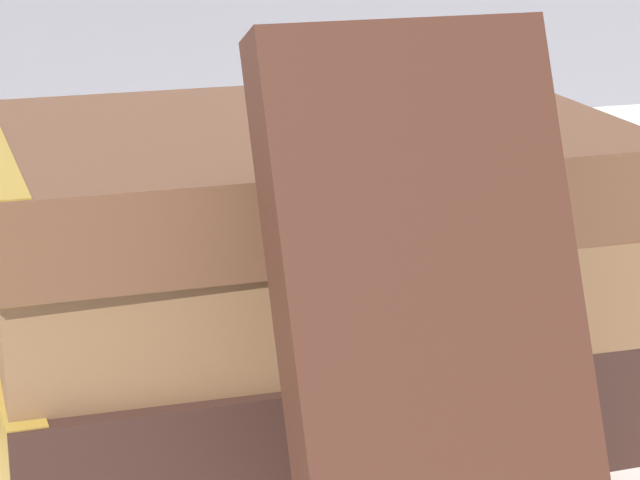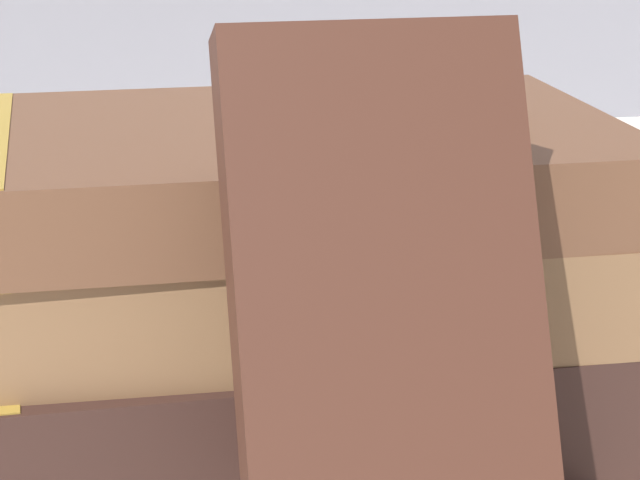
# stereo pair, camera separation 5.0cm
# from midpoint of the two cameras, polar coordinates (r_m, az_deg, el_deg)

# --- Properties ---
(ground_plane) EXTENTS (3.00, 3.00, 0.00)m
(ground_plane) POSITION_cam_midpoint_polar(r_m,az_deg,el_deg) (0.49, -0.89, -7.86)
(ground_plane) COLOR silver
(book_flat_bottom) EXTENTS (0.25, 0.18, 0.05)m
(book_flat_bottom) POSITION_cam_midpoint_polar(r_m,az_deg,el_deg) (0.50, -3.45, -4.80)
(book_flat_bottom) COLOR #331E19
(book_flat_bottom) RESTS_ON ground_plane
(book_flat_middle) EXTENTS (0.23, 0.17, 0.04)m
(book_flat_middle) POSITION_cam_midpoint_polar(r_m,az_deg,el_deg) (0.48, -4.08, -0.50)
(book_flat_middle) COLOR brown
(book_flat_middle) RESTS_ON book_flat_bottom
(book_flat_top) EXTENTS (0.22, 0.15, 0.03)m
(book_flat_top) POSITION_cam_midpoint_polar(r_m,az_deg,el_deg) (0.47, -4.71, 3.10)
(book_flat_top) COLOR brown
(book_flat_top) RESTS_ON book_flat_middle
(book_leaning_front) EXTENTS (0.08, 0.08, 0.16)m
(book_leaning_front) POSITION_cam_midpoint_polar(r_m,az_deg,el_deg) (0.36, 0.96, -4.45)
(book_leaning_front) COLOR #422319
(book_leaning_front) RESTS_ON ground_plane
(pocket_watch) EXTENTS (0.05, 0.05, 0.01)m
(pocket_watch) POSITION_cam_midpoint_polar(r_m,az_deg,el_deg) (0.46, 2.71, 5.33)
(pocket_watch) COLOR silver
(pocket_watch) RESTS_ON book_flat_top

